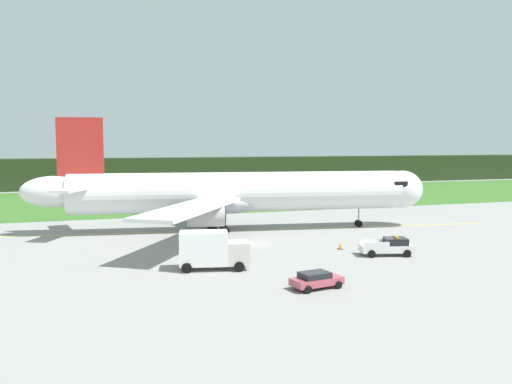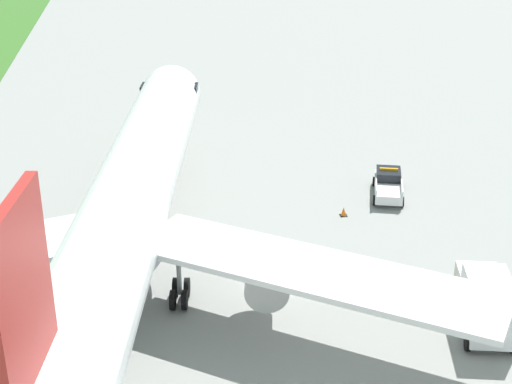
{
  "view_description": "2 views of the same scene",
  "coord_description": "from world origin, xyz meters",
  "views": [
    {
      "loc": [
        -17.52,
        -55.46,
        11.17
      ],
      "look_at": [
        3.41,
        8.24,
        4.99
      ],
      "focal_mm": 36.82,
      "sensor_mm": 36.0,
      "label": 1
    },
    {
      "loc": [
        -41.32,
        6.87,
        25.09
      ],
      "look_at": [
        4.7,
        0.88,
        3.88
      ],
      "focal_mm": 53.83,
      "sensor_mm": 36.0,
      "label": 2
    }
  ],
  "objects": [
    {
      "name": "ground",
      "position": [
        0.0,
        0.0,
        0.0
      ],
      "size": [
        320.0,
        320.0,
        0.0
      ],
      "primitive_type": "plane",
      "color": "gray"
    },
    {
      "name": "taxiway_centerline_main",
      "position": [
        1.52,
        9.13,
        0.0
      ],
      "size": [
        67.35,
        10.24,
        0.01
      ],
      "primitive_type": "cube",
      "rotation": [
        0.0,
        0.0,
        -0.15
      ],
      "color": "yellow",
      "rests_on": "ground"
    },
    {
      "name": "airliner",
      "position": [
        0.93,
        9.22,
        4.87
      ],
      "size": [
        51.98,
        41.99,
        14.35
      ],
      "color": "white",
      "rests_on": "ground"
    },
    {
      "name": "ops_pickup_truck",
      "position": [
        11.3,
        -10.35,
        0.9
      ],
      "size": [
        5.58,
        3.34,
        1.94
      ],
      "color": "silver",
      "rests_on": "ground"
    },
    {
      "name": "catering_truck",
      "position": [
        -6.92,
        -10.53,
        1.79
      ],
      "size": [
        6.52,
        3.73,
        3.57
      ],
      "color": "beige",
      "rests_on": "ground"
    },
    {
      "name": "apron_cone",
      "position": [
        8.13,
        -6.08,
        0.32
      ],
      "size": [
        0.53,
        0.53,
        0.67
      ],
      "color": "black",
      "rests_on": "ground"
    }
  ]
}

